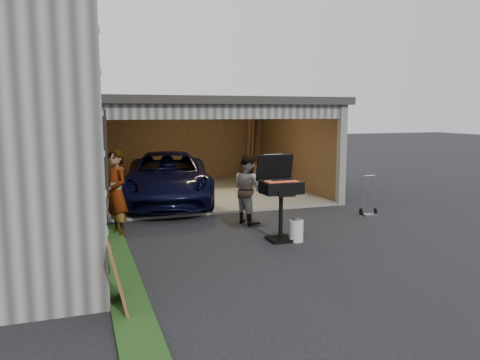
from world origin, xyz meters
The scene contains 10 objects.
ground centered at (0.00, 0.00, 0.00)m, with size 80.00×80.00×0.00m, color black.
groundcover_strip centered at (-2.25, -1.00, 0.03)m, with size 0.50×8.00×0.06m, color #193814.
garage centered at (0.76, 6.79, 1.87)m, with size 6.80×6.30×2.90m.
minivan centered at (-0.52, 5.20, 0.68)m, with size 2.26×4.90×1.36m, color black.
woman centered at (-2.10, 2.20, 0.89)m, with size 0.65×0.43×1.78m, color silver.
man centered at (0.80, 2.40, 0.78)m, with size 0.76×0.59×1.57m, color #432B1A.
bbq_grill centered at (0.90, 0.86, 1.00)m, with size 0.75×0.66×1.68m.
propane_tank centered at (1.17, 0.67, 0.21)m, with size 0.28×0.28×0.42m, color silver.
plywood_panel centered at (-2.40, -1.50, 0.44)m, with size 0.04×0.80×0.89m, color brown.
hand_truck centered at (3.91, 2.22, 0.19)m, with size 0.43×0.35×0.99m.
Camera 1 is at (-2.80, -7.37, 2.52)m, focal length 35.00 mm.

